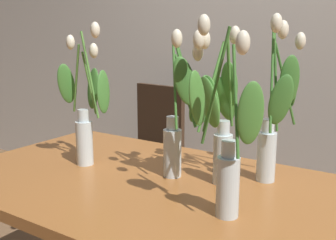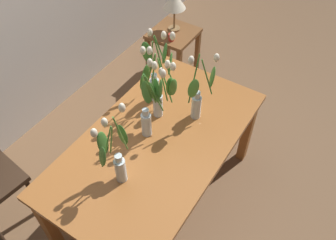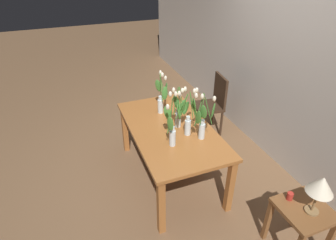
# 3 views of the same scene
# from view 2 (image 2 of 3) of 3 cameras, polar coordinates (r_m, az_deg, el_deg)

# --- Properties ---
(ground_plane) EXTENTS (18.00, 18.00, 0.00)m
(ground_plane) POSITION_cam_2_polar(r_m,az_deg,el_deg) (2.93, -1.45, -12.46)
(ground_plane) COLOR brown
(dining_table) EXTENTS (1.60, 0.90, 0.74)m
(dining_table) POSITION_cam_2_polar(r_m,az_deg,el_deg) (2.39, -1.74, -4.63)
(dining_table) COLOR #A3602D
(dining_table) RESTS_ON ground
(tulip_vase_0) EXTENTS (0.23, 0.14, 0.58)m
(tulip_vase_0) POSITION_cam_2_polar(r_m,az_deg,el_deg) (2.32, 4.99, 3.66)
(tulip_vase_0) COLOR silver
(tulip_vase_0) RESTS_ON dining_table
(tulip_vase_1) EXTENTS (0.16, 0.27, 0.59)m
(tulip_vase_1) POSITION_cam_2_polar(r_m,az_deg,el_deg) (2.45, -1.81, 7.59)
(tulip_vase_1) COLOR silver
(tulip_vase_1) RESTS_ON dining_table
(tulip_vase_2) EXTENTS (0.19, 0.21, 0.55)m
(tulip_vase_2) POSITION_cam_2_polar(r_m,az_deg,el_deg) (2.21, -2.93, 2.39)
(tulip_vase_2) COLOR silver
(tulip_vase_2) RESTS_ON dining_table
(tulip_vase_3) EXTENTS (0.15, 0.27, 0.55)m
(tulip_vase_3) POSITION_cam_2_polar(r_m,az_deg,el_deg) (2.30, -1.67, 4.70)
(tulip_vase_3) COLOR silver
(tulip_vase_3) RESTS_ON dining_table
(tulip_vase_4) EXTENTS (0.23, 0.15, 0.57)m
(tulip_vase_4) POSITION_cam_2_polar(r_m,az_deg,el_deg) (1.99, -8.54, -6.08)
(tulip_vase_4) COLOR silver
(tulip_vase_4) RESTS_ON dining_table
(side_table) EXTENTS (0.44, 0.44, 0.55)m
(side_table) POSITION_cam_2_polar(r_m,az_deg,el_deg) (3.68, 0.87, 12.70)
(side_table) COLOR brown
(side_table) RESTS_ON ground
(table_lamp) EXTENTS (0.22, 0.22, 0.40)m
(table_lamp) POSITION_cam_2_polar(r_m,az_deg,el_deg) (3.50, 1.08, 18.87)
(table_lamp) COLOR olive
(table_lamp) RESTS_ON side_table
(pillar_candle) EXTENTS (0.06, 0.06, 0.07)m
(pillar_candle) POSITION_cam_2_polar(r_m,az_deg,el_deg) (3.47, 0.52, 13.42)
(pillar_candle) COLOR #B72D23
(pillar_candle) RESTS_ON side_table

